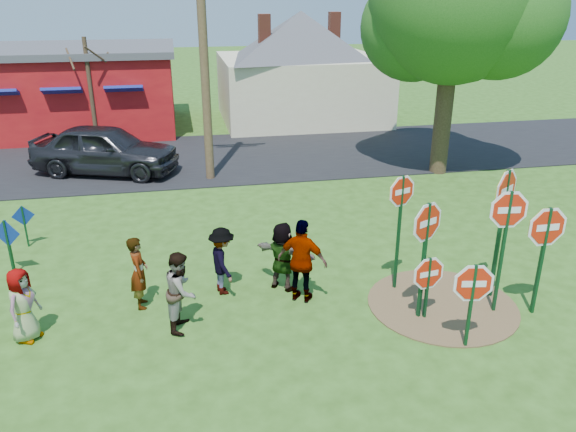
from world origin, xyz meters
name	(u,v)px	position (x,y,z in m)	size (l,w,h in m)	color
ground	(230,302)	(0.00, 0.00, 0.00)	(120.00, 120.00, 0.00)	#2E5016
road	(202,158)	(0.00, 11.50, 0.02)	(120.00, 7.50, 0.04)	black
dirt_patch	(442,304)	(4.50, -1.00, 0.01)	(3.20, 3.20, 0.03)	brown
red_building	(77,88)	(-5.50, 17.99, 1.97)	(9.40, 7.69, 3.90)	maroon
cream_house	(301,62)	(5.50, 18.00, 2.92)	(9.40, 9.40, 6.50)	beige
stop_sign_a	(473,289)	(4.26, -2.50, 1.25)	(1.02, 0.20, 1.88)	#113E20
stop_sign_b	(401,204)	(3.75, -0.10, 2.07)	(0.89, 0.34, 2.83)	#113E20
stop_sign_c	(507,224)	(5.45, -1.44, 2.00)	(1.06, 0.13, 2.85)	#113E20
stop_sign_d	(504,202)	(5.71, -0.86, 2.25)	(1.00, 0.67, 3.10)	#113E20
stop_sign_e	(428,277)	(3.90, -1.41, 0.97)	(0.95, 0.17, 1.52)	#113E20
stop_sign_f	(546,235)	(6.23, -1.64, 1.79)	(1.13, 0.08, 2.53)	#113E20
stop_sign_g	(426,235)	(3.79, -1.35, 1.88)	(0.99, 0.50, 2.69)	#113E20
blue_diamond_c	(8,241)	(-4.97, 2.35, 0.87)	(0.65, 0.25, 1.40)	#113E20
blue_diamond_d	(24,221)	(-4.98, 3.93, 0.72)	(0.56, 0.11, 1.16)	#113E20
person_a	(23,305)	(-4.00, -0.61, 0.76)	(0.74, 0.48, 1.52)	#3F5297
person_b	(139,272)	(-1.88, 0.23, 0.81)	(0.59, 0.39, 1.61)	#207563
person_c	(181,291)	(-1.01, -0.77, 0.83)	(0.81, 0.63, 1.66)	brown
person_d	(222,261)	(-0.10, 0.48, 0.78)	(1.01, 0.58, 1.56)	#38383D
person_e	(302,261)	(1.57, -0.20, 0.95)	(1.11, 0.46, 1.90)	#5C2E63
person_f	(283,256)	(1.25, 0.42, 0.80)	(1.49, 0.47, 1.60)	#255B32
suv	(105,149)	(-3.54, 10.12, 0.94)	(2.12, 5.28, 1.80)	#2F3035
utility_pole	(203,30)	(0.17, 8.79, 5.13)	(2.38, 0.30, 9.74)	#4C3823
leafy_tree	(459,7)	(8.73, 7.96, 5.81)	(6.36, 5.80, 9.03)	#382819
bare_tree_east	(89,77)	(-4.38, 14.47, 2.96)	(1.80, 1.80, 4.57)	#382819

